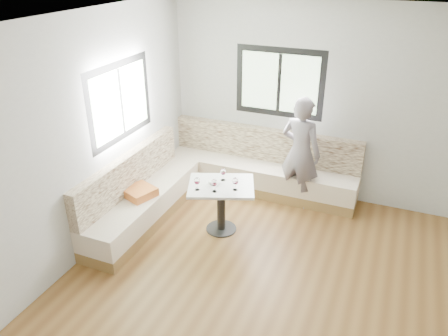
# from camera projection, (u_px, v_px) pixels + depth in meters

# --- Properties ---
(room) EXTENTS (5.01, 5.01, 2.81)m
(room) POSITION_uv_depth(u_px,v_px,m) (291.00, 183.00, 4.04)
(room) COLOR brown
(room) RESTS_ON ground
(banquette) EXTENTS (2.90, 2.80, 0.95)m
(banquette) POSITION_uv_depth(u_px,v_px,m) (212.00, 182.00, 6.32)
(banquette) COLOR brown
(banquette) RESTS_ON ground
(table) EXTENTS (1.00, 0.89, 0.68)m
(table) POSITION_uv_depth(u_px,v_px,m) (221.00, 196.00, 5.60)
(table) COLOR black
(table) RESTS_ON ground
(person) EXTENTS (0.67, 0.53, 1.62)m
(person) POSITION_uv_depth(u_px,v_px,m) (300.00, 153.00, 6.07)
(person) COLOR slate
(person) RESTS_ON ground
(olive_ramekin) EXTENTS (0.11, 0.11, 0.04)m
(olive_ramekin) POSITION_uv_depth(u_px,v_px,m) (213.00, 182.00, 5.54)
(olive_ramekin) COLOR white
(olive_ramekin) RESTS_ON table
(wine_glass_a) EXTENTS (0.08, 0.08, 0.17)m
(wine_glass_a) POSITION_uv_depth(u_px,v_px,m) (197.00, 181.00, 5.36)
(wine_glass_a) COLOR white
(wine_glass_a) RESTS_ON table
(wine_glass_b) EXTENTS (0.08, 0.08, 0.17)m
(wine_glass_b) POSITION_uv_depth(u_px,v_px,m) (214.00, 183.00, 5.32)
(wine_glass_b) COLOR white
(wine_glass_b) RESTS_ON table
(wine_glass_c) EXTENTS (0.08, 0.08, 0.17)m
(wine_glass_c) POSITION_uv_depth(u_px,v_px,m) (235.00, 181.00, 5.35)
(wine_glass_c) COLOR white
(wine_glass_c) RESTS_ON table
(wine_glass_d) EXTENTS (0.08, 0.08, 0.17)m
(wine_glass_d) POSITION_uv_depth(u_px,v_px,m) (223.00, 172.00, 5.58)
(wine_glass_d) COLOR white
(wine_glass_d) RESTS_ON table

